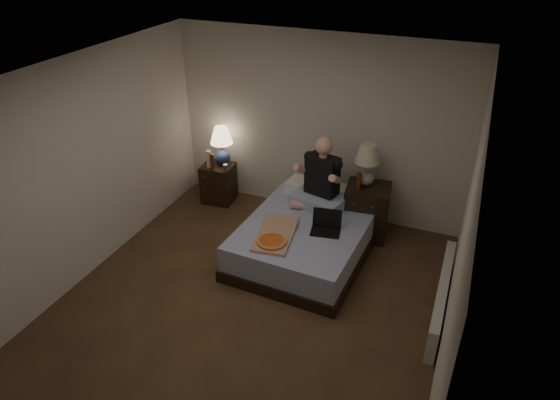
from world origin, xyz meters
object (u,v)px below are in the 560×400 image
at_px(lamp_right, 367,165).
at_px(soda_can, 225,168).
at_px(nightstand_left, 219,183).
at_px(radiator, 441,297).
at_px(beer_bottle_left, 212,161).
at_px(laptop, 326,224).
at_px(bed, 306,238).
at_px(lamp_left, 222,146).
at_px(beer_bottle_right, 359,181).
at_px(pizza_box, 272,242).
at_px(water_bottle, 209,159).
at_px(person, 320,173).
at_px(nightstand_right, 366,211).

distance_m(lamp_right, soda_can, 2.01).
bearing_deg(nightstand_left, radiator, -25.17).
bearing_deg(radiator, soda_can, 160.23).
relative_size(beer_bottle_left, laptop, 0.68).
relative_size(bed, radiator, 1.16).
xyz_separation_m(bed, laptop, (0.27, -0.12, 0.35)).
xyz_separation_m(lamp_left, laptop, (1.89, -1.01, -0.27)).
bearing_deg(nightstand_left, beer_bottle_right, -9.83).
height_order(pizza_box, radiator, pizza_box).
height_order(lamp_left, laptop, lamp_left).
distance_m(laptop, radiator, 1.49).
xyz_separation_m(nightstand_left, pizza_box, (1.44, -1.39, 0.22)).
distance_m(water_bottle, pizza_box, 2.02).
bearing_deg(nightstand_left, beer_bottle_left, -99.06).
relative_size(soda_can, pizza_box, 0.13).
height_order(soda_can, radiator, soda_can).
bearing_deg(laptop, person, 105.58).
distance_m(bed, soda_can, 1.66).
bearing_deg(nightstand_right, bed, -135.12).
height_order(bed, beer_bottle_right, beer_bottle_right).
relative_size(lamp_right, laptop, 1.65).
xyz_separation_m(bed, lamp_right, (0.51, 0.75, 0.76)).
bearing_deg(lamp_right, laptop, -105.04).
bearing_deg(nightstand_left, lamp_right, -5.75).
height_order(bed, radiator, bed).
relative_size(nightstand_right, pizza_box, 0.94).
bearing_deg(pizza_box, bed, 62.25).
bearing_deg(laptop, pizza_box, -145.39).
relative_size(nightstand_left, water_bottle, 2.29).
distance_m(person, laptop, 0.71).
distance_m(lamp_left, pizza_box, 2.07).
xyz_separation_m(lamp_left, pizza_box, (1.40, -1.48, -0.35)).
height_order(lamp_left, beer_bottle_right, lamp_left).
relative_size(pizza_box, radiator, 0.47).
height_order(lamp_right, laptop, lamp_right).
bearing_deg(beer_bottle_right, person, -159.45).
distance_m(soda_can, radiator, 3.36).
height_order(nightstand_left, beer_bottle_right, beer_bottle_right).
bearing_deg(bed, nightstand_right, 54.22).
distance_m(bed, nightstand_left, 1.83).
height_order(nightstand_left, lamp_left, lamp_left).
bearing_deg(nightstand_right, nightstand_left, 171.60).
bearing_deg(soda_can, beer_bottle_left, -176.83).
distance_m(nightstand_right, lamp_left, 2.25).
bearing_deg(pizza_box, beer_bottle_left, 130.48).
bearing_deg(bed, beer_bottle_right, 55.75).
relative_size(bed, person, 2.00).
bearing_deg(laptop, nightstand_left, 144.73).
distance_m(bed, beer_bottle_right, 0.97).
height_order(nightstand_right, radiator, nightstand_right).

